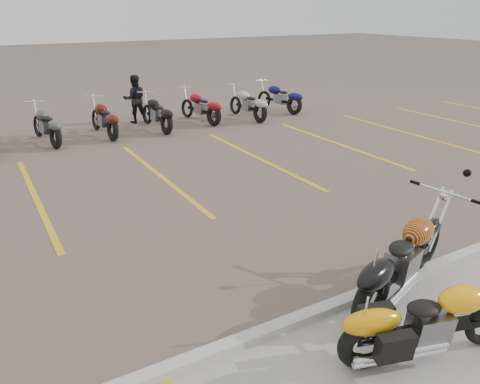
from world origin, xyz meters
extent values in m
plane|color=brown|center=(0.00, 0.00, 0.00)|extent=(100.00, 100.00, 0.00)
cube|color=#ADAAA3|center=(0.00, -2.00, 0.06)|extent=(60.00, 0.18, 0.12)
torus|color=black|center=(-0.34, -2.95, 0.32)|extent=(0.70, 0.35, 0.68)
cube|color=black|center=(0.40, -3.17, 0.37)|extent=(1.26, 0.48, 0.10)
cube|color=slate|center=(0.35, -3.15, 0.43)|extent=(0.48, 0.40, 0.33)
ellipsoid|color=#FBA60D|center=(0.66, -3.24, 0.73)|extent=(0.64, 0.47, 0.30)
ellipsoid|color=black|center=(0.23, -3.12, 0.69)|extent=(0.44, 0.36, 0.12)
torus|color=black|center=(1.87, -1.87, 0.36)|extent=(0.72, 0.34, 0.72)
torus|color=black|center=(0.23, -2.42, 0.36)|extent=(0.79, 0.42, 0.77)
cube|color=black|center=(1.05, -2.15, 0.42)|extent=(1.41, 0.58, 0.11)
cube|color=slate|center=(1.00, -2.16, 0.49)|extent=(0.55, 0.46, 0.38)
ellipsoid|color=black|center=(1.34, -2.05, 0.82)|extent=(0.72, 0.54, 0.33)
ellipsoid|color=black|center=(0.86, -2.21, 0.78)|extent=(0.50, 0.41, 0.13)
imported|color=black|center=(1.29, 9.53, 0.79)|extent=(0.86, 0.72, 1.58)
camera|label=1|loc=(-3.52, -5.77, 3.64)|focal=35.00mm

